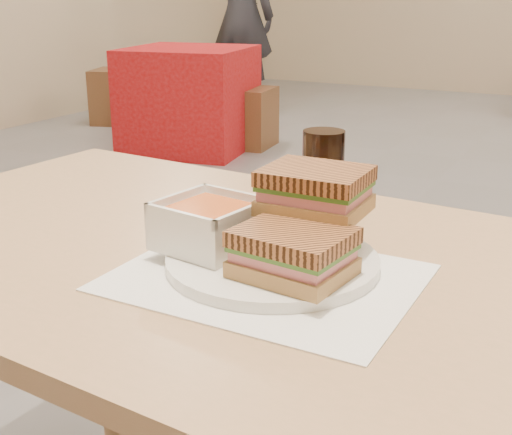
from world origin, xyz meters
The scene contains 11 objects.
main_table centered at (-0.06, -1.96, 0.64)m, with size 1.25×0.78×0.75m.
tray_liner centered at (0.03, -2.02, 0.75)m, with size 0.36×0.28×0.00m.
plate centered at (0.03, -1.99, 0.76)m, with size 0.27×0.27×0.01m.
soup_bowl centered at (-0.06, -1.99, 0.79)m, with size 0.13×0.13×0.06m.
panini_lower centered at (0.07, -2.03, 0.80)m, with size 0.14×0.12×0.06m.
panini_upper centered at (0.06, -1.94, 0.85)m, with size 0.13×0.11×0.06m.
cola_glass centered at (0.00, -1.77, 0.82)m, with size 0.06×0.06×0.14m.
bg_table_0 centered at (-2.26, 1.26, 0.35)m, with size 0.93×0.93×0.70m.
bg_chair_0l centered at (-3.33, 1.81, 0.22)m, with size 0.51×0.51×0.45m.
bg_chair_0r centered at (-1.96, 1.53, 0.21)m, with size 0.41×0.41×0.42m.
patron_a centered at (-2.67, 2.74, 0.86)m, with size 0.65×0.44×1.73m.
Camera 1 is at (0.38, -2.70, 1.09)m, focal length 47.62 mm.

